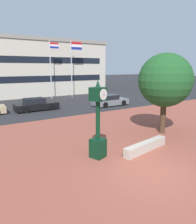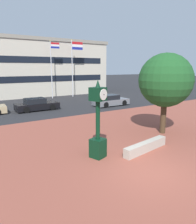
# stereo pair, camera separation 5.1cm
# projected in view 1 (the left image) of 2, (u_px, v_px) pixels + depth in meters

# --- Properties ---
(ground_plane) EXTENTS (200.00, 200.00, 0.00)m
(ground_plane) POSITION_uv_depth(u_px,v_px,m) (147.00, 171.00, 9.16)
(ground_plane) COLOR #262628
(plaza_brick_paving) EXTENTS (44.00, 15.42, 0.01)m
(plaza_brick_paving) POSITION_uv_depth(u_px,v_px,m) (100.00, 146.00, 12.20)
(plaza_brick_paving) COLOR brown
(plaza_brick_paving) RESTS_ON ground
(planter_wall) EXTENTS (3.22, 0.89, 0.50)m
(planter_wall) POSITION_uv_depth(u_px,v_px,m) (146.00, 146.00, 11.39)
(planter_wall) COLOR #ADA393
(planter_wall) RESTS_ON ground
(street_clock) EXTENTS (0.82, 0.83, 3.85)m
(street_clock) POSITION_uv_depth(u_px,v_px,m) (98.00, 125.00, 10.31)
(street_clock) COLOR black
(street_clock) RESTS_ON ground
(plaza_tree) EXTENTS (3.77, 3.50, 5.32)m
(plaza_tree) POSITION_uv_depth(u_px,v_px,m) (166.00, 81.00, 14.09)
(plaza_tree) COLOR #42301E
(plaza_tree) RESTS_ON ground
(car_street_near) EXTENTS (4.35, 1.94, 1.28)m
(car_street_near) POSITION_uv_depth(u_px,v_px,m) (36.00, 105.00, 22.11)
(car_street_near) COLOR black
(car_street_near) RESTS_ON ground
(car_street_distant) EXTENTS (4.24, 1.90, 1.28)m
(car_street_distant) POSITION_uv_depth(u_px,v_px,m) (110.00, 101.00, 24.87)
(car_street_distant) COLOR slate
(car_street_distant) RESTS_ON ground
(flagpole_primary) EXTENTS (1.39, 0.14, 8.07)m
(flagpole_primary) POSITION_uv_depth(u_px,v_px,m) (51.00, 66.00, 30.01)
(flagpole_primary) COLOR silver
(flagpole_primary) RESTS_ON ground
(flagpole_secondary) EXTENTS (1.88, 0.14, 8.37)m
(flagpole_secondary) POSITION_uv_depth(u_px,v_px,m) (73.00, 62.00, 31.74)
(flagpole_secondary) COLOR silver
(flagpole_secondary) RESTS_ON ground
(civic_building) EXTENTS (25.37, 13.12, 8.69)m
(civic_building) POSITION_uv_depth(u_px,v_px,m) (23.00, 68.00, 35.83)
(civic_building) COLOR beige
(civic_building) RESTS_ON ground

